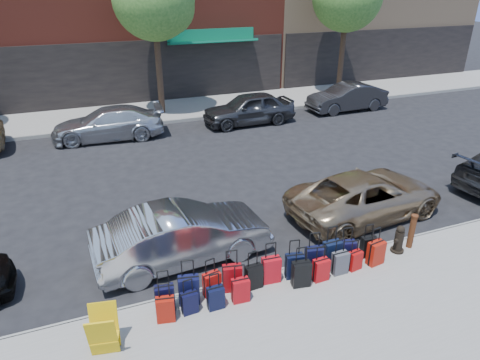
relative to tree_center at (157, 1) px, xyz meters
name	(u,v)px	position (x,y,z in m)	size (l,w,h in m)	color
ground	(209,196)	(-0.64, -9.50, -5.41)	(120.00, 120.00, 0.00)	black
sidewalk_near	(311,336)	(-0.64, -16.00, -5.34)	(60.00, 4.00, 0.15)	gray
sidewalk_far	(151,112)	(-0.64, 0.50, -5.34)	(60.00, 4.00, 0.15)	gray
curb_near	(267,275)	(-0.64, -13.98, -5.34)	(60.00, 0.08, 0.15)	gray
curb_far	(159,123)	(-0.64, -1.52, -5.34)	(60.00, 0.08, 0.15)	gray
tree_center	(157,1)	(0.00, 0.00, 0.00)	(3.80, 3.80, 7.27)	black
suitcase_front_0	(165,298)	(-3.11, -14.33, -4.97)	(0.41, 0.25, 0.93)	black
suitcase_front_1	(189,290)	(-2.59, -14.31, -4.94)	(0.47, 0.32, 1.03)	black
suitcase_front_2	(212,284)	(-2.07, -14.25, -4.98)	(0.40, 0.27, 0.89)	#B10F0B
suitcase_front_3	(232,278)	(-1.61, -14.25, -4.95)	(0.45, 0.30, 0.99)	maroon
suitcase_front_4	(254,277)	(-1.15, -14.35, -4.98)	(0.38, 0.22, 0.90)	black
suitcase_front_5	(271,270)	(-0.70, -14.29, -4.95)	(0.43, 0.26, 0.99)	#B40B16
suitcase_front_6	(294,266)	(-0.15, -14.34, -4.96)	(0.43, 0.29, 0.96)	black
suitcase_front_7	(314,259)	(0.39, -14.30, -4.95)	(0.45, 0.30, 1.00)	black
suitcase_front_8	(332,253)	(0.89, -14.26, -4.94)	(0.42, 0.23, 1.02)	black
suitcase_front_9	(347,252)	(1.28, -14.30, -4.97)	(0.42, 0.29, 0.93)	black
suitcase_front_10	(368,246)	(1.92, -14.27, -4.99)	(0.37, 0.22, 0.86)	black
suitcase_back_0	(166,309)	(-3.16, -14.64, -4.99)	(0.40, 0.28, 0.86)	#971509
suitcase_back_1	(190,303)	(-2.66, -14.60, -5.02)	(0.34, 0.21, 0.78)	black
suitcase_back_2	(216,298)	(-2.13, -14.66, -5.01)	(0.35, 0.20, 0.82)	black
suitcase_back_3	(240,290)	(-1.57, -14.64, -4.99)	(0.38, 0.23, 0.87)	#A70A11
suitcase_back_6	(301,274)	(-0.14, -14.66, -4.96)	(0.43, 0.29, 0.96)	black
suitcase_back_7	(321,270)	(0.36, -14.65, -4.99)	(0.37, 0.22, 0.86)	#AD0B0F
suitcase_back_8	(340,263)	(0.90, -14.59, -4.99)	(0.37, 0.21, 0.88)	#424147
suitcase_back_9	(355,260)	(1.31, -14.60, -5.02)	(0.35, 0.23, 0.77)	#AA0B0A
suitcase_back_10	(376,253)	(1.90, -14.60, -4.96)	(0.43, 0.29, 0.95)	#A0170A
fire_hydrant	(399,240)	(2.75, -14.38, -4.93)	(0.37, 0.33, 0.73)	black
bollard	(412,231)	(3.16, -14.33, -4.79)	(0.17, 0.17, 0.92)	#38190C
display_rack	(104,332)	(-4.35, -15.01, -4.82)	(0.60, 0.64, 0.90)	#DFB20C
car_near_1	(183,235)	(-2.26, -12.57, -4.71)	(1.49, 4.29, 1.41)	silver
car_near_2	(366,195)	(3.23, -12.35, -4.76)	(2.18, 4.72, 1.31)	tan
car_far_1	(108,123)	(-3.05, -2.70, -4.73)	(1.91, 4.70, 1.36)	silver
car_far_2	(249,108)	(3.43, -2.94, -4.67)	(1.76, 4.38, 1.49)	#37373A
car_far_3	(347,97)	(9.11, -2.68, -4.71)	(1.48, 4.26, 1.40)	#2F2F32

